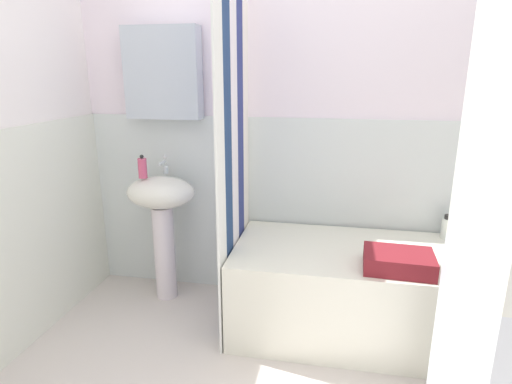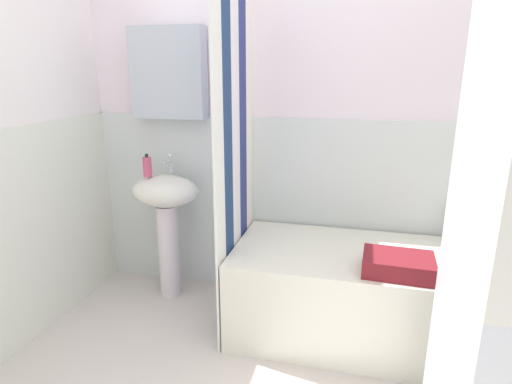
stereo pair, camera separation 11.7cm
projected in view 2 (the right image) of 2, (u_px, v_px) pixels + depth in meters
wall_back_tiled at (317, 128)px, 2.60m from camera, size 3.60×0.18×2.40m
sink at (166, 209)px, 2.74m from camera, size 0.44×0.34×0.84m
faucet at (169, 164)px, 2.74m from camera, size 0.03×0.12×0.12m
soap_dispenser at (147, 166)px, 2.65m from camera, size 0.05×0.05×0.15m
bathtub at (371, 296)px, 2.38m from camera, size 1.55×0.72×0.51m
shower_curtain at (235, 160)px, 2.35m from camera, size 0.01×0.72×2.00m
conditioner_bottle at (498, 227)px, 2.39m from camera, size 0.04×0.04×0.23m
shampoo_bottle at (478, 232)px, 2.40m from camera, size 0.06×0.06×0.17m
lotion_bottle at (453, 231)px, 2.45m from camera, size 0.07×0.07×0.15m
towel_folded at (398, 265)px, 2.07m from camera, size 0.35×0.26×0.09m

